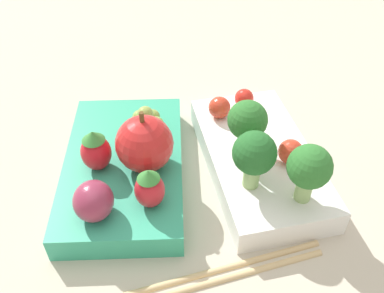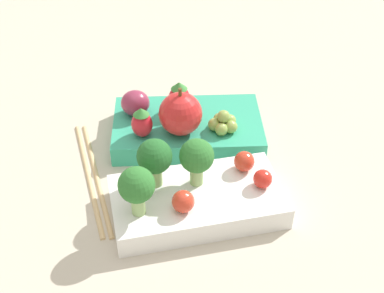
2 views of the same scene
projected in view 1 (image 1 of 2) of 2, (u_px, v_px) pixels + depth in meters
The scene contains 15 objects.
ground_plane at pixel (195, 166), 0.45m from camera, with size 4.00×4.00×0.00m, color #BCB29E.
bento_box_savoury at pixel (258, 160), 0.44m from camera, with size 0.20×0.13×0.03m.
bento_box_fruit at pixel (124, 168), 0.43m from camera, with size 0.20×0.12×0.03m.
broccoli_floret_0 at pixel (309, 169), 0.36m from camera, with size 0.04×0.04×0.06m.
broccoli_floret_1 at pixel (254, 155), 0.37m from camera, with size 0.04×0.04×0.06m.
broccoli_floret_2 at pixel (247, 122), 0.41m from camera, with size 0.04×0.04×0.06m.
cherry_tomato_0 at pixel (291, 152), 0.41m from camera, with size 0.02×0.02×0.02m.
cherry_tomato_1 at pixel (244, 98), 0.48m from camera, with size 0.02×0.02×0.02m.
cherry_tomato_2 at pixel (219, 107), 0.46m from camera, with size 0.02×0.02×0.02m.
apple at pixel (144, 144), 0.40m from camera, with size 0.05×0.05×0.06m.
strawberry_0 at pixel (96, 150), 0.40m from camera, with size 0.03×0.03×0.04m.
strawberry_1 at pixel (149, 188), 0.37m from camera, with size 0.03×0.03×0.04m.
plum at pixel (93, 201), 0.36m from camera, with size 0.04×0.03×0.03m.
grape_cluster at pixel (146, 121), 0.45m from camera, with size 0.04×0.04×0.03m.
chopsticks_pair at pixel (208, 277), 0.35m from camera, with size 0.06×0.21×0.01m.
Camera 1 is at (0.32, -0.03, 0.32)m, focal length 40.00 mm.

